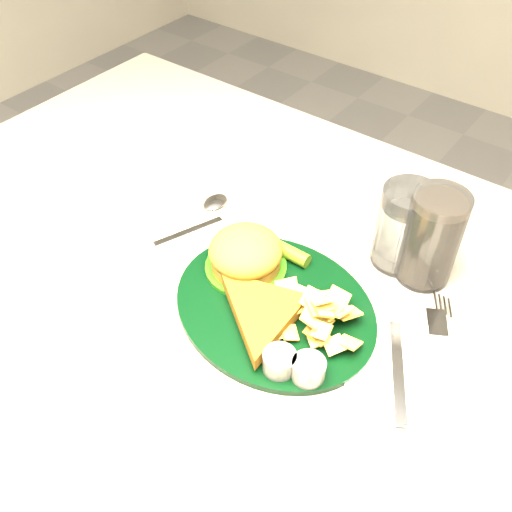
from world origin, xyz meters
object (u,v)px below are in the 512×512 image
at_px(table, 256,437).
at_px(dinner_plate, 275,293).
at_px(cola_glass, 431,238).
at_px(fork_napkin, 402,364).
at_px(water_glass, 405,227).

bearing_deg(table, dinner_plate, -16.15).
bearing_deg(table, cola_glass, 45.05).
bearing_deg(fork_napkin, water_glass, 88.68).
bearing_deg(cola_glass, dinner_plate, -125.69).
xyz_separation_m(dinner_plate, water_glass, (0.08, 0.17, 0.03)).
distance_m(table, dinner_plate, 0.41).
distance_m(dinner_plate, cola_glass, 0.20).
height_order(table, dinner_plate, dinner_plate).
relative_size(table, cola_glass, 9.34).
xyz_separation_m(table, fork_napkin, (0.20, 0.01, 0.38)).
height_order(water_glass, cola_glass, cola_glass).
height_order(table, water_glass, water_glass).
bearing_deg(cola_glass, water_glass, 170.59).
bearing_deg(water_glass, table, -125.80).
distance_m(table, fork_napkin, 0.43).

